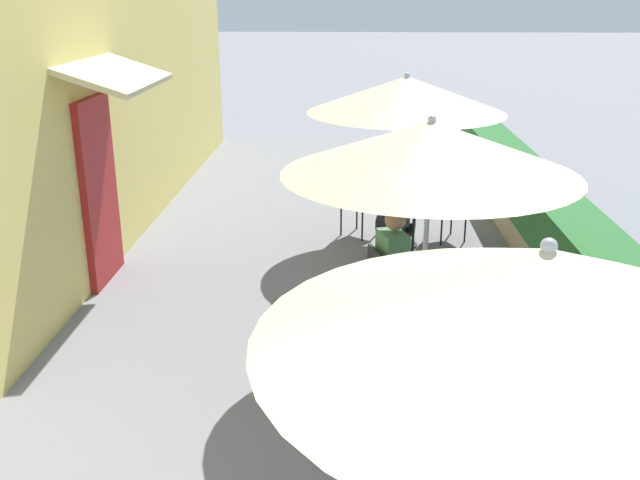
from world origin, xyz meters
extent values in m
cube|color=#E0CC6B|center=(-2.55, 7.37, 2.10)|extent=(0.24, 14.75, 4.20)
cube|color=maroon|center=(-2.39, 6.64, 1.05)|extent=(0.08, 0.96, 2.10)
cube|color=beige|center=(-2.08, 6.64, 2.35)|extent=(0.78, 1.80, 0.30)
cube|color=tan|center=(2.75, 7.27, 0.23)|extent=(0.44, 13.75, 0.45)
cube|color=#2D6B33|center=(2.75, 7.27, 0.73)|extent=(0.60, 13.06, 0.56)
cylinder|color=#B7B7BC|center=(1.22, 1.76, 1.07)|extent=(0.04, 0.04, 2.15)
cone|color=beige|center=(1.22, 1.76, 1.97)|extent=(2.47, 2.47, 0.44)
sphere|color=#B7B7BC|center=(1.22, 1.76, 2.21)|extent=(0.07, 0.07, 0.07)
cube|color=black|center=(0.88, 2.38, 0.66)|extent=(0.12, 0.38, 0.42)
cylinder|color=black|center=(1.07, 4.77, 0.01)|extent=(0.44, 0.44, 0.02)
cylinder|color=black|center=(1.07, 4.77, 0.35)|extent=(0.06, 0.06, 0.68)
cylinder|color=black|center=(1.07, 4.77, 0.69)|extent=(0.68, 0.68, 0.02)
cylinder|color=#B7B7BC|center=(1.07, 4.77, 1.07)|extent=(0.04, 0.04, 2.15)
cone|color=beige|center=(1.07, 4.77, 1.97)|extent=(2.47, 2.47, 0.44)
sphere|color=#B7B7BC|center=(1.07, 4.77, 2.21)|extent=(0.07, 0.07, 0.07)
cube|color=black|center=(1.29, 4.12, 0.45)|extent=(0.51, 0.51, 0.04)
cube|color=black|center=(1.47, 4.18, 0.66)|extent=(0.15, 0.37, 0.42)
cylinder|color=black|center=(1.06, 4.24, 0.23)|extent=(0.02, 0.02, 0.45)
cylinder|color=black|center=(1.18, 3.90, 0.23)|extent=(0.02, 0.02, 0.45)
cylinder|color=black|center=(1.40, 4.35, 0.23)|extent=(0.02, 0.02, 0.45)
cylinder|color=black|center=(1.52, 4.01, 0.23)|extent=(0.02, 0.02, 0.45)
cube|color=black|center=(0.85, 5.41, 0.45)|extent=(0.51, 0.51, 0.04)
cube|color=black|center=(0.68, 5.35, 0.66)|extent=(0.15, 0.37, 0.42)
cylinder|color=black|center=(1.08, 5.30, 0.23)|extent=(0.02, 0.02, 0.45)
cylinder|color=black|center=(0.96, 5.64, 0.23)|extent=(0.02, 0.02, 0.45)
cylinder|color=black|center=(0.74, 5.18, 0.23)|extent=(0.02, 0.02, 0.45)
cylinder|color=black|center=(0.62, 5.52, 0.23)|extent=(0.02, 0.02, 0.45)
cylinder|color=#23232D|center=(1.05, 5.39, 0.24)|extent=(0.11, 0.11, 0.47)
cylinder|color=#23232D|center=(1.00, 5.55, 0.24)|extent=(0.11, 0.11, 0.47)
cube|color=#23232D|center=(0.94, 5.44, 0.53)|extent=(0.44, 0.40, 0.12)
cube|color=#4C8456|center=(0.83, 5.41, 0.78)|extent=(0.32, 0.39, 0.50)
sphere|color=#A87556|center=(0.85, 5.41, 1.15)|extent=(0.20, 0.20, 0.20)
cylinder|color=teal|center=(1.16, 4.77, 0.75)|extent=(0.07, 0.07, 0.09)
cylinder|color=black|center=(1.10, 7.93, 0.01)|extent=(0.44, 0.44, 0.02)
cylinder|color=black|center=(1.10, 7.93, 0.35)|extent=(0.06, 0.06, 0.68)
cylinder|color=black|center=(1.10, 7.93, 0.69)|extent=(0.68, 0.68, 0.02)
cylinder|color=#B7B7BC|center=(1.10, 7.93, 1.07)|extent=(0.04, 0.04, 2.15)
cone|color=beige|center=(1.10, 7.93, 1.97)|extent=(2.47, 2.47, 0.44)
sphere|color=#B7B7BC|center=(1.10, 7.93, 2.21)|extent=(0.07, 0.07, 0.07)
cube|color=black|center=(0.56, 8.34, 0.45)|extent=(0.56, 0.56, 0.04)
cube|color=black|center=(0.45, 8.19, 0.66)|extent=(0.32, 0.25, 0.42)
cylinder|color=black|center=(0.81, 8.38, 0.23)|extent=(0.02, 0.02, 0.45)
cylinder|color=black|center=(0.53, 8.59, 0.23)|extent=(0.02, 0.02, 0.45)
cylinder|color=black|center=(0.60, 8.09, 0.23)|extent=(0.02, 0.02, 0.45)
cylinder|color=black|center=(0.31, 8.31, 0.23)|extent=(0.02, 0.02, 0.45)
cube|color=black|center=(1.02, 7.25, 0.45)|extent=(0.45, 0.45, 0.04)
cube|color=black|center=(1.20, 7.23, 0.66)|extent=(0.08, 0.38, 0.42)
cylinder|color=black|center=(0.86, 7.46, 0.23)|extent=(0.02, 0.02, 0.45)
cylinder|color=black|center=(0.82, 7.10, 0.23)|extent=(0.02, 0.02, 0.45)
cylinder|color=black|center=(1.22, 7.41, 0.23)|extent=(0.02, 0.02, 0.45)
cylinder|color=black|center=(1.17, 7.05, 0.23)|extent=(0.02, 0.02, 0.45)
cylinder|color=#23232D|center=(0.85, 7.36, 0.24)|extent=(0.11, 0.11, 0.47)
cylinder|color=#23232D|center=(0.83, 7.20, 0.24)|extent=(0.11, 0.11, 0.47)
cube|color=#23232D|center=(0.93, 7.27, 0.53)|extent=(0.39, 0.34, 0.12)
cube|color=#282D38|center=(1.04, 7.25, 0.78)|extent=(0.26, 0.36, 0.50)
sphere|color=beige|center=(1.02, 7.25, 1.15)|extent=(0.20, 0.20, 0.20)
cube|color=black|center=(1.73, 8.19, 0.45)|extent=(0.52, 0.52, 0.04)
cube|color=black|center=(1.66, 8.36, 0.66)|extent=(0.36, 0.17, 0.42)
cylinder|color=black|center=(1.63, 7.96, 0.23)|extent=(0.02, 0.02, 0.45)
cylinder|color=black|center=(1.97, 8.10, 0.23)|extent=(0.02, 0.02, 0.45)
cylinder|color=black|center=(1.49, 8.29, 0.23)|extent=(0.02, 0.02, 0.45)
cylinder|color=black|center=(1.83, 8.43, 0.23)|extent=(0.02, 0.02, 0.45)
cylinder|color=#232328|center=(0.99, 7.92, 0.75)|extent=(0.07, 0.07, 0.09)
camera|label=1|loc=(0.41, -0.97, 3.18)|focal=40.00mm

